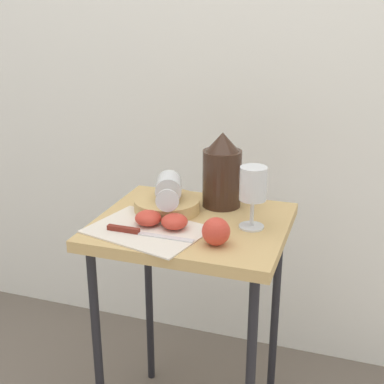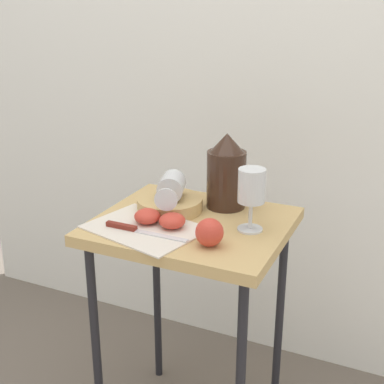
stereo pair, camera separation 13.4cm
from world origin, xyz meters
name	(u,v)px [view 1 (the left image)]	position (x,y,z in m)	size (l,w,h in m)	color
curtain_drape	(240,93)	(0.00, 0.50, 0.94)	(2.40, 0.03, 1.89)	white
table	(192,249)	(0.00, 0.00, 0.61)	(0.49, 0.43, 0.69)	tan
linen_napkin	(147,230)	(-0.09, -0.10, 0.69)	(0.28, 0.21, 0.00)	silver
basket_tray	(167,205)	(-0.09, 0.04, 0.70)	(0.18, 0.18, 0.04)	tan
pitcher	(222,177)	(0.04, 0.13, 0.77)	(0.16, 0.11, 0.21)	#382319
wine_glass_upright	(253,187)	(0.16, 0.01, 0.80)	(0.07, 0.07, 0.16)	silver
wine_glass_tipped_near	(169,188)	(-0.08, 0.04, 0.76)	(0.11, 0.16, 0.07)	silver
apple_half_left	(148,218)	(-0.09, -0.07, 0.71)	(0.07, 0.07, 0.04)	#CC3D2D
apple_half_right	(174,221)	(-0.02, -0.07, 0.71)	(0.07, 0.07, 0.04)	#CC3D2D
apple_whole	(216,231)	(0.10, -0.12, 0.72)	(0.07, 0.07, 0.07)	#CC3D2D
knife	(137,232)	(-0.10, -0.13, 0.70)	(0.23, 0.02, 0.01)	silver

